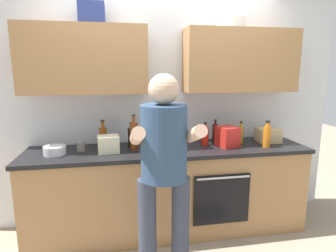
{
  "coord_description": "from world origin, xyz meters",
  "views": [
    {
      "loc": [
        -0.5,
        -2.7,
        1.67
      ],
      "look_at": [
        -0.03,
        -0.1,
        1.15
      ],
      "focal_mm": 30.04,
      "sensor_mm": 36.0,
      "label": 1
    }
  ],
  "objects_px": {
    "bottle_water": "(171,137)",
    "cup_stoneware": "(81,146)",
    "bottle_wine": "(215,133)",
    "bottle_juice": "(267,136)",
    "grocery_bag_bread": "(268,135)",
    "bottle_vinegar": "(134,135)",
    "person_standing": "(164,166)",
    "bottle_soy": "(131,137)",
    "mixing_bowl": "(55,150)",
    "bottle_hotsauce": "(205,136)",
    "grocery_bag_crisps": "(227,137)",
    "potted_herb": "(148,139)",
    "bottle_oil": "(241,134)",
    "bottle_syrup": "(103,136)",
    "grocery_bag_rice": "(108,144)"
  },
  "relations": [
    {
      "from": "bottle_water",
      "to": "cup_stoneware",
      "type": "bearing_deg",
      "value": 179.39
    },
    {
      "from": "bottle_wine",
      "to": "bottle_juice",
      "type": "bearing_deg",
      "value": -33.89
    },
    {
      "from": "grocery_bag_bread",
      "to": "bottle_water",
      "type": "bearing_deg",
      "value": -177.96
    },
    {
      "from": "bottle_vinegar",
      "to": "cup_stoneware",
      "type": "relative_size",
      "value": 3.66
    },
    {
      "from": "person_standing",
      "to": "bottle_soy",
      "type": "xyz_separation_m",
      "value": [
        -0.2,
        0.9,
        0.02
      ]
    },
    {
      "from": "mixing_bowl",
      "to": "grocery_bag_bread",
      "type": "xyz_separation_m",
      "value": [
        2.22,
        0.1,
        0.03
      ]
    },
    {
      "from": "person_standing",
      "to": "bottle_hotsauce",
      "type": "relative_size",
      "value": 6.85
    },
    {
      "from": "mixing_bowl",
      "to": "grocery_bag_crisps",
      "type": "relative_size",
      "value": 0.98
    },
    {
      "from": "bottle_wine",
      "to": "potted_herb",
      "type": "xyz_separation_m",
      "value": [
        -0.76,
        -0.26,
        0.02
      ]
    },
    {
      "from": "bottle_oil",
      "to": "grocery_bag_crisps",
      "type": "distance_m",
      "value": 0.22
    },
    {
      "from": "person_standing",
      "to": "bottle_vinegar",
      "type": "xyz_separation_m",
      "value": [
        -0.17,
        0.78,
        0.06
      ]
    },
    {
      "from": "person_standing",
      "to": "bottle_syrup",
      "type": "relative_size",
      "value": 5.9
    },
    {
      "from": "bottle_oil",
      "to": "potted_herb",
      "type": "distance_m",
      "value": 1.03
    },
    {
      "from": "bottle_syrup",
      "to": "mixing_bowl",
      "type": "height_order",
      "value": "bottle_syrup"
    },
    {
      "from": "person_standing",
      "to": "grocery_bag_crisps",
      "type": "height_order",
      "value": "person_standing"
    },
    {
      "from": "bottle_syrup",
      "to": "cup_stoneware",
      "type": "bearing_deg",
      "value": -147.27
    },
    {
      "from": "bottle_oil",
      "to": "grocery_bag_bread",
      "type": "xyz_separation_m",
      "value": [
        0.32,
        0.0,
        -0.02
      ]
    },
    {
      "from": "bottle_wine",
      "to": "mixing_bowl",
      "type": "bearing_deg",
      "value": -173.03
    },
    {
      "from": "grocery_bag_rice",
      "to": "grocery_bag_crisps",
      "type": "relative_size",
      "value": 0.97
    },
    {
      "from": "bottle_juice",
      "to": "bottle_wine",
      "type": "bearing_deg",
      "value": 146.11
    },
    {
      "from": "grocery_bag_bread",
      "to": "grocery_bag_rice",
      "type": "distance_m",
      "value": 1.73
    },
    {
      "from": "bottle_oil",
      "to": "cup_stoneware",
      "type": "distance_m",
      "value": 1.67
    },
    {
      "from": "person_standing",
      "to": "bottle_water",
      "type": "relative_size",
      "value": 6.4
    },
    {
      "from": "bottle_juice",
      "to": "bottle_syrup",
      "type": "bearing_deg",
      "value": 169.47
    },
    {
      "from": "cup_stoneware",
      "to": "bottle_soy",
      "type": "bearing_deg",
      "value": 10.85
    },
    {
      "from": "bottle_oil",
      "to": "mixing_bowl",
      "type": "height_order",
      "value": "bottle_oil"
    },
    {
      "from": "bottle_wine",
      "to": "grocery_bag_bread",
      "type": "height_order",
      "value": "bottle_wine"
    },
    {
      "from": "bottle_soy",
      "to": "bottle_water",
      "type": "bearing_deg",
      "value": -14.27
    },
    {
      "from": "bottle_soy",
      "to": "cup_stoneware",
      "type": "relative_size",
      "value": 2.65
    },
    {
      "from": "cup_stoneware",
      "to": "potted_herb",
      "type": "distance_m",
      "value": 0.67
    },
    {
      "from": "bottle_water",
      "to": "potted_herb",
      "type": "xyz_separation_m",
      "value": [
        -0.25,
        -0.12,
        0.01
      ]
    },
    {
      "from": "bottle_wine",
      "to": "grocery_bag_crisps",
      "type": "distance_m",
      "value": 0.21
    },
    {
      "from": "bottle_oil",
      "to": "grocery_bag_crisps",
      "type": "xyz_separation_m",
      "value": [
        -0.19,
        -0.1,
        0.01
      ]
    },
    {
      "from": "person_standing",
      "to": "bottle_hotsauce",
      "type": "height_order",
      "value": "person_standing"
    },
    {
      "from": "cup_stoneware",
      "to": "grocery_bag_bread",
      "type": "relative_size",
      "value": 0.41
    },
    {
      "from": "bottle_syrup",
      "to": "grocery_bag_bread",
      "type": "relative_size",
      "value": 1.19
    },
    {
      "from": "bottle_syrup",
      "to": "mixing_bowl",
      "type": "relative_size",
      "value": 1.39
    },
    {
      "from": "bottle_wine",
      "to": "potted_herb",
      "type": "relative_size",
      "value": 1.11
    },
    {
      "from": "bottle_soy",
      "to": "potted_herb",
      "type": "distance_m",
      "value": 0.28
    },
    {
      "from": "bottle_water",
      "to": "bottle_hotsauce",
      "type": "xyz_separation_m",
      "value": [
        0.37,
        0.03,
        -0.01
      ]
    },
    {
      "from": "bottle_vinegar",
      "to": "bottle_soy",
      "type": "distance_m",
      "value": 0.13
    },
    {
      "from": "bottle_syrup",
      "to": "grocery_bag_bread",
      "type": "bearing_deg",
      "value": -3.35
    },
    {
      "from": "bottle_vinegar",
      "to": "bottle_hotsauce",
      "type": "bearing_deg",
      "value": 3.88
    },
    {
      "from": "bottle_vinegar",
      "to": "bottle_water",
      "type": "xyz_separation_m",
      "value": [
        0.38,
        0.02,
        -0.03
      ]
    },
    {
      "from": "grocery_bag_crisps",
      "to": "bottle_soy",
      "type": "bearing_deg",
      "value": 170.36
    },
    {
      "from": "bottle_soy",
      "to": "bottle_water",
      "type": "height_order",
      "value": "bottle_water"
    },
    {
      "from": "bottle_vinegar",
      "to": "grocery_bag_bread",
      "type": "height_order",
      "value": "bottle_vinegar"
    },
    {
      "from": "bottle_wine",
      "to": "bottle_syrup",
      "type": "relative_size",
      "value": 0.89
    },
    {
      "from": "person_standing",
      "to": "grocery_bag_rice",
      "type": "height_order",
      "value": "person_standing"
    },
    {
      "from": "person_standing",
      "to": "bottle_oil",
      "type": "height_order",
      "value": "person_standing"
    }
  ]
}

